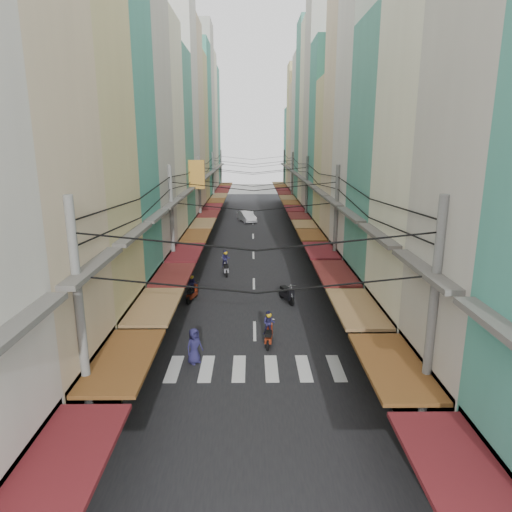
{
  "coord_description": "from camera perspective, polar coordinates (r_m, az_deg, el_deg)",
  "views": [
    {
      "loc": [
        -0.13,
        -23.85,
        9.56
      ],
      "look_at": [
        0.12,
        3.36,
        2.65
      ],
      "focal_mm": 32.0,
      "sensor_mm": 36.0,
      "label": 1
    }
  ],
  "objects": [
    {
      "name": "white_car",
      "position": [
        55.38,
        -1.14,
        4.3
      ],
      "size": [
        4.89,
        3.1,
        1.61
      ],
      "primitive_type": "imported",
      "rotation": [
        0.0,
        0.0,
        0.31
      ],
      "color": "silver",
      "rests_on": "ground"
    },
    {
      "name": "moving_scooters",
      "position": [
        28.17,
        -2.46,
        -4.45
      ],
      "size": [
        6.2,
        13.63,
        1.83
      ],
      "color": "black",
      "rests_on": "ground"
    },
    {
      "name": "building_row_right",
      "position": [
        41.1,
        11.08,
        13.78
      ],
      "size": [
        7.8,
        68.98,
        22.59
      ],
      "color": "teal",
      "rests_on": "ground"
    },
    {
      "name": "utility_poles",
      "position": [
        38.98,
        -0.34,
        9.87
      ],
      "size": [
        10.2,
        66.13,
        8.2
      ],
      "color": "slate",
      "rests_on": "ground"
    },
    {
      "name": "parked_scooters",
      "position": [
        22.72,
        12.4,
        -9.68
      ],
      "size": [
        13.38,
        12.58,
        1.0
      ],
      "color": "black",
      "rests_on": "ground"
    },
    {
      "name": "sidewalk_right",
      "position": [
        45.37,
        7.89,
        1.98
      ],
      "size": [
        3.0,
        80.0,
        0.06
      ],
      "primitive_type": "cube",
      "color": "gray",
      "rests_on": "ground"
    },
    {
      "name": "market_umbrella",
      "position": [
        19.18,
        21.95,
        -9.18
      ],
      "size": [
        2.45,
        2.45,
        2.58
      ],
      "color": "#B2B2B7",
      "rests_on": "ground"
    },
    {
      "name": "road",
      "position": [
        44.88,
        -0.35,
        1.96
      ],
      "size": [
        10.0,
        80.0,
        0.02
      ],
      "primitive_type": "cube",
      "color": "black",
      "rests_on": "ground"
    },
    {
      "name": "bicycle",
      "position": [
        24.68,
        16.38,
        -9.16
      ],
      "size": [
        1.8,
        0.77,
        1.22
      ],
      "primitive_type": "imported",
      "rotation": [
        0.0,
        0.0,
        1.51
      ],
      "color": "black",
      "rests_on": "ground"
    },
    {
      "name": "traffic_sign",
      "position": [
        26.1,
        10.35,
        -2.58
      ],
      "size": [
        0.1,
        0.64,
        2.9
      ],
      "color": "slate",
      "rests_on": "ground"
    },
    {
      "name": "building_row_left",
      "position": [
        41.16,
        -11.81,
        14.26
      ],
      "size": [
        7.8,
        67.67,
        23.7
      ],
      "color": "silver",
      "rests_on": "ground"
    },
    {
      "name": "crosswalk",
      "position": [
        20.24,
        -0.1,
        -13.86
      ],
      "size": [
        7.55,
        2.4,
        0.01
      ],
      "color": "silver",
      "rests_on": "ground"
    },
    {
      "name": "ground",
      "position": [
        25.7,
        -0.2,
        -7.59
      ],
      "size": [
        160.0,
        160.0,
        0.0
      ],
      "primitive_type": "plane",
      "color": "#63635F",
      "rests_on": "ground"
    },
    {
      "name": "pedestrians",
      "position": [
        28.26,
        -7.69,
        -3.56
      ],
      "size": [
        13.88,
        22.9,
        2.14
      ],
      "color": "black",
      "rests_on": "ground"
    },
    {
      "name": "sidewalk_left",
      "position": [
        45.33,
        -8.6,
        1.95
      ],
      "size": [
        3.0,
        80.0,
        0.06
      ],
      "primitive_type": "cube",
      "color": "gray",
      "rests_on": "ground"
    }
  ]
}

